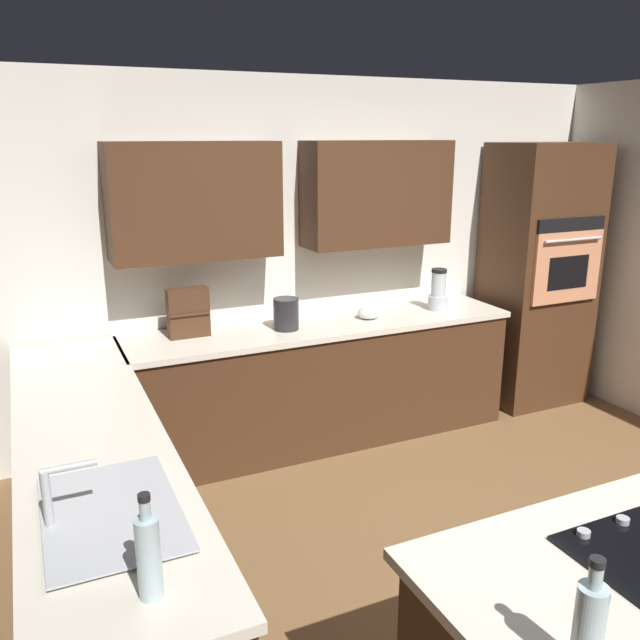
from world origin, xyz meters
TOP-DOWN VIEW (x-y plane):
  - ground_plane at (0.00, 0.00)m, footprint 14.00×14.00m
  - wall_back at (0.07, -2.04)m, footprint 6.00×0.44m
  - lower_cabinets_back at (0.10, -1.72)m, footprint 2.80×0.60m
  - countertop_back at (0.10, -1.72)m, footprint 2.84×0.64m
  - lower_cabinets_side at (1.82, -0.55)m, footprint 0.60×2.90m
  - countertop_side at (1.82, -0.55)m, footprint 0.64×2.94m
  - wall_oven at (-1.85, -1.72)m, footprint 0.80×0.66m
  - sink_unit at (1.83, 0.20)m, footprint 0.46×0.70m
  - blender at (-0.85, -1.69)m, footprint 0.15×0.15m
  - mixing_bowl at (-0.25, -1.69)m, footprint 0.17×0.17m
  - spice_rack at (1.05, -1.80)m, footprint 0.27×0.11m
  - kettle at (0.40, -1.69)m, footprint 0.18×0.18m
  - dish_soap_bottle at (1.77, 0.68)m, footprint 0.07×0.07m
  - oil_bottle at (0.85, 1.42)m, footprint 0.08×0.08m

SIDE VIEW (x-z plane):
  - ground_plane at x=0.00m, z-range 0.00..0.00m
  - lower_cabinets_back at x=0.10m, z-range 0.00..0.86m
  - lower_cabinets_side at x=1.82m, z-range 0.00..0.86m
  - countertop_back at x=0.10m, z-range 0.86..0.90m
  - countertop_side at x=1.82m, z-range 0.86..0.90m
  - sink_unit at x=1.83m, z-range 0.80..1.03m
  - mixing_bowl at x=-0.25m, z-range 0.90..0.99m
  - kettle at x=0.40m, z-range 0.90..1.12m
  - blender at x=-0.85m, z-range 0.88..1.20m
  - dish_soap_bottle at x=1.77m, z-range 0.87..1.21m
  - oil_bottle at x=0.85m, z-range 0.87..1.21m
  - spice_rack at x=1.05m, z-range 0.90..1.23m
  - wall_oven at x=-1.85m, z-range 0.00..2.14m
  - wall_back at x=0.07m, z-range 0.13..2.73m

